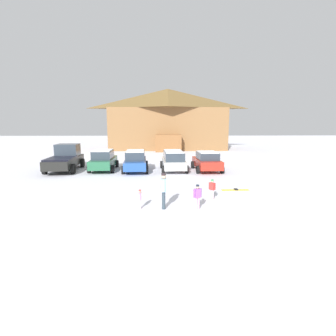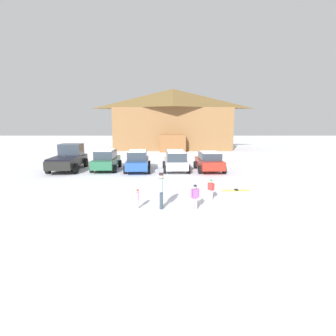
# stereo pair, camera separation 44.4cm
# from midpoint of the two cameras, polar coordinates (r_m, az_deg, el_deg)

# --- Properties ---
(ground) EXTENTS (160.00, 160.00, 0.00)m
(ground) POSITION_cam_midpoint_polar(r_m,az_deg,el_deg) (10.10, 0.77, -12.91)
(ground) COLOR silver
(ski_lodge) EXTENTS (18.07, 9.78, 9.20)m
(ski_lodge) POSITION_cam_midpoint_polar(r_m,az_deg,el_deg) (41.47, -0.35, 10.66)
(ski_lodge) COLOR olive
(ski_lodge) RESTS_ON ground
(parked_green_coupe) EXTENTS (2.18, 4.58, 1.74)m
(parked_green_coupe) POSITION_cam_midpoint_polar(r_m,az_deg,el_deg) (22.79, -14.40, 1.70)
(parked_green_coupe) COLOR #266241
(parked_green_coupe) RESTS_ON ground
(parked_blue_hatchback) EXTENTS (2.29, 4.79, 1.73)m
(parked_blue_hatchback) POSITION_cam_midpoint_polar(r_m,az_deg,el_deg) (21.92, -7.68, 1.60)
(parked_blue_hatchback) COLOR #254E9B
(parked_blue_hatchback) RESTS_ON ground
(parked_white_suv) EXTENTS (2.23, 4.27, 1.68)m
(parked_white_suv) POSITION_cam_midpoint_polar(r_m,az_deg,el_deg) (21.84, 0.61, 1.75)
(parked_white_suv) COLOR white
(parked_white_suv) RESTS_ON ground
(parked_red_sedan) EXTENTS (2.29, 4.13, 1.63)m
(parked_red_sedan) POSITION_cam_midpoint_polar(r_m,az_deg,el_deg) (21.98, 7.89, 1.51)
(parked_red_sedan) COLOR #B5291D
(parked_red_sedan) RESTS_ON ground
(pickup_truck) EXTENTS (2.66, 5.58, 2.15)m
(pickup_truck) POSITION_cam_midpoint_polar(r_m,az_deg,el_deg) (23.83, -21.93, 1.94)
(pickup_truck) COLOR black
(pickup_truck) RESTS_ON ground
(skier_child_in_red_jacket) EXTENTS (0.32, 0.28, 1.05)m
(skier_child_in_red_jacket) POSITION_cam_midpoint_polar(r_m,az_deg,el_deg) (13.68, 8.66, -4.38)
(skier_child_in_red_jacket) COLOR beige
(skier_child_in_red_jacket) RESTS_ON ground
(skier_child_in_pink_snowsuit) EXTENTS (0.14, 0.33, 0.89)m
(skier_child_in_pink_snowsuit) POSITION_cam_midpoint_polar(r_m,az_deg,el_deg) (12.19, -7.15, -6.50)
(skier_child_in_pink_snowsuit) COLOR #ECAFCA
(skier_child_in_pink_snowsuit) RESTS_ON ground
(skier_child_in_purple_jacket) EXTENTS (0.40, 0.27, 1.16)m
(skier_child_in_purple_jacket) POSITION_cam_midpoint_polar(r_m,az_deg,el_deg) (11.96, 5.36, -6.02)
(skier_child_in_purple_jacket) COLOR #ECA9CB
(skier_child_in_purple_jacket) RESTS_ON ground
(skier_adult_in_blue_parka) EXTENTS (0.25, 0.62, 1.67)m
(skier_adult_in_blue_parka) POSITION_cam_midpoint_polar(r_m,az_deg,el_deg) (12.00, -2.02, -4.52)
(skier_adult_in_blue_parka) COLOR #313E49
(skier_adult_in_blue_parka) RESTS_ON ground
(pair_of_skis) EXTENTS (1.64, 0.32, 0.08)m
(pair_of_skis) POSITION_cam_midpoint_polar(r_m,az_deg,el_deg) (15.97, 13.69, -4.64)
(pair_of_skis) COLOR yellow
(pair_of_skis) RESTS_ON ground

